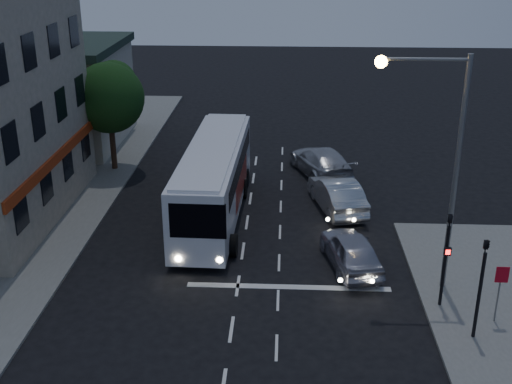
# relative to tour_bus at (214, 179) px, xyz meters

# --- Properties ---
(ground) EXTENTS (120.00, 120.00, 0.00)m
(ground) POSITION_rel_tour_bus_xyz_m (1.62, -8.67, -1.96)
(ground) COLOR black
(road_markings) EXTENTS (8.00, 30.55, 0.01)m
(road_markings) POSITION_rel_tour_bus_xyz_m (2.91, -5.36, -1.96)
(road_markings) COLOR silver
(road_markings) RESTS_ON ground
(tour_bus) EXTENTS (2.83, 11.88, 3.63)m
(tour_bus) POSITION_rel_tour_bus_xyz_m (0.00, 0.00, 0.00)
(tour_bus) COLOR white
(tour_bus) RESTS_ON ground
(car_suv) EXTENTS (2.63, 4.71, 1.51)m
(car_suv) POSITION_rel_tour_bus_xyz_m (6.18, -4.87, -1.20)
(car_suv) COLOR #ABACBB
(car_suv) RESTS_ON ground
(car_sedan_a) EXTENTS (2.84, 5.27, 1.65)m
(car_sedan_a) POSITION_rel_tour_bus_xyz_m (6.02, 1.08, -1.14)
(car_sedan_a) COLOR silver
(car_sedan_a) RESTS_ON ground
(car_sedan_b) EXTENTS (3.97, 6.04, 1.63)m
(car_sedan_b) POSITION_rel_tour_bus_xyz_m (5.46, 6.06, -1.15)
(car_sedan_b) COLOR #B4B4B9
(car_sedan_b) RESTS_ON ground
(traffic_signal_main) EXTENTS (0.25, 0.35, 4.10)m
(traffic_signal_main) POSITION_rel_tour_bus_xyz_m (9.22, -7.89, 0.46)
(traffic_signal_main) COLOR black
(traffic_signal_main) RESTS_ON sidewalk_near
(traffic_signal_side) EXTENTS (0.18, 0.15, 4.10)m
(traffic_signal_side) POSITION_rel_tour_bus_xyz_m (9.92, -9.87, 0.46)
(traffic_signal_side) COLOR black
(traffic_signal_side) RESTS_ON sidewalk_near
(regulatory_sign) EXTENTS (0.45, 0.12, 2.20)m
(regulatory_sign) POSITION_rel_tour_bus_xyz_m (10.92, -8.91, -0.36)
(regulatory_sign) COLOR slate
(regulatory_sign) RESTS_ON sidewalk_near
(streetlight) EXTENTS (3.32, 0.44, 9.00)m
(streetlight) POSITION_rel_tour_bus_xyz_m (8.96, -6.47, 3.77)
(streetlight) COLOR slate
(streetlight) RESTS_ON sidewalk_near
(low_building_north) EXTENTS (9.40, 9.40, 6.50)m
(low_building_north) POSITION_rel_tour_bus_xyz_m (-11.88, 11.33, 1.43)
(low_building_north) COLOR #B6B3AA
(low_building_north) RESTS_ON sidewalk_far
(street_tree) EXTENTS (4.00, 4.00, 6.20)m
(street_tree) POSITION_rel_tour_bus_xyz_m (-6.59, 6.36, 2.54)
(street_tree) COLOR black
(street_tree) RESTS_ON sidewalk_far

